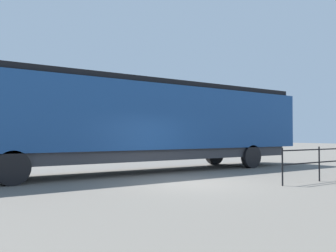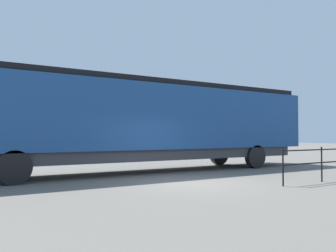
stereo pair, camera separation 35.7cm
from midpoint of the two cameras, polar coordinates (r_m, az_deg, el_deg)
ground_plane at (r=12.09m, az=4.26°, el=-8.91°), size 120.00×120.00×0.00m
locomotive at (r=15.80m, az=-1.80°, el=0.82°), size 2.91×16.87×3.88m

